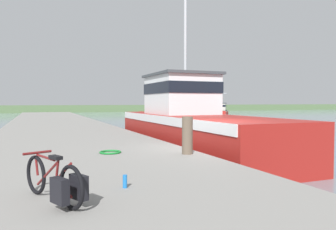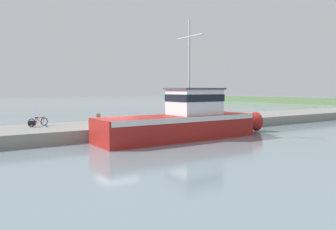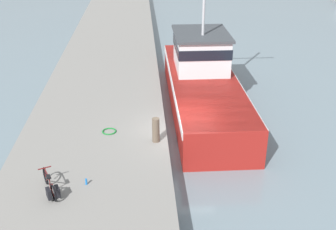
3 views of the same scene
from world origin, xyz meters
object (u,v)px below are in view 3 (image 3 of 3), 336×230
fishing_boat_main (202,80)px  water_bottle_by_bike (86,182)px  mooring_post (156,130)px  bicycle_touring (51,186)px

fishing_boat_main → water_bottle_by_bike: 9.83m
fishing_boat_main → water_bottle_by_bike: bearing=-121.4°
fishing_boat_main → water_bottle_by_bike: (-5.13, -8.38, -0.37)m
fishing_boat_main → mooring_post: (-2.64, -5.53, 0.03)m
bicycle_touring → mooring_post: size_ratio=1.51×
mooring_post → bicycle_touring: bearing=-137.0°
water_bottle_by_bike → bicycle_touring: bearing=-155.9°
fishing_boat_main → mooring_post: 6.13m
bicycle_touring → fishing_boat_main: bearing=30.8°
water_bottle_by_bike → mooring_post: bearing=48.8°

